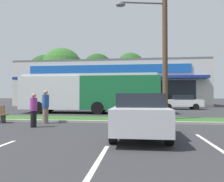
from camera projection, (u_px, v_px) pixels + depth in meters
grass_median at (115, 119)px, 12.90m from camera, size 56.00×2.20×0.12m
curb_lip at (112, 122)px, 11.69m from camera, size 56.00×0.24×0.12m
parking_stripe_2 at (89, 176)px, 3.94m from camera, size 0.12×4.80×0.01m
parking_stripe_3 at (221, 150)px, 5.82m from camera, size 0.12×4.80×0.01m
storefront_building at (112, 85)px, 34.55m from camera, size 27.31×12.19×6.47m
tree_far_left at (46, 72)px, 46.98m from camera, size 7.60×7.60×10.28m
tree_left at (62, 69)px, 43.01m from camera, size 8.19×8.19×10.88m
tree_mid_left at (98, 70)px, 45.47m from camera, size 6.57×6.57×10.24m
tree_mid at (130, 67)px, 45.52m from camera, size 6.06×6.06×10.47m
utility_pole at (162, 33)px, 12.64m from camera, size 3.13×2.38×9.51m
city_bus at (90, 92)px, 18.32m from camera, size 11.53×2.75×3.25m
car_3 at (181, 102)px, 23.54m from camera, size 4.47×2.00×1.56m
car_4 at (140, 114)px, 7.91m from camera, size 1.89×4.46×1.55m
car_5 at (86, 102)px, 25.47m from camera, size 4.79×2.02×1.42m
pedestrian_near_bench at (34, 110)px, 10.09m from camera, size 0.32×0.32×1.58m
pedestrian_by_pole at (46, 107)px, 11.53m from camera, size 0.35×0.35×1.76m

